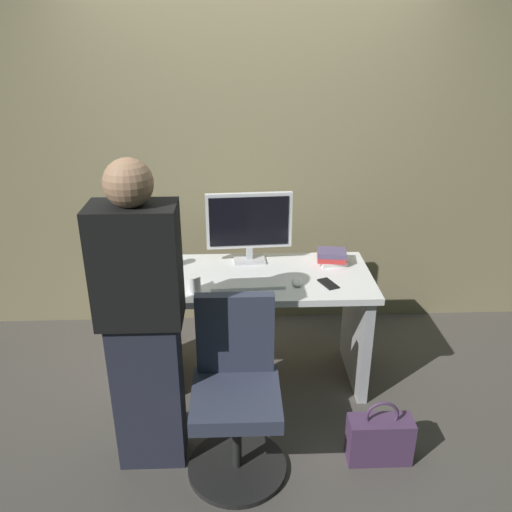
{
  "coord_description": "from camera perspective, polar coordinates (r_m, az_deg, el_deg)",
  "views": [
    {
      "loc": [
        -0.11,
        -2.89,
        2.15
      ],
      "look_at": [
        0.0,
        -0.05,
        0.9
      ],
      "focal_mm": 36.91,
      "sensor_mm": 36.0,
      "label": 1
    }
  ],
  "objects": [
    {
      "name": "office_chair",
      "position": [
        2.76,
        -2.18,
        -14.98
      ],
      "size": [
        0.52,
        0.52,
        0.94
      ],
      "color": "black",
      "rests_on": "ground"
    },
    {
      "name": "ground_plane",
      "position": [
        3.6,
        -0.03,
        -12.97
      ],
      "size": [
        9.0,
        9.0,
        0.0
      ],
      "primitive_type": "plane",
      "color": "#4C4742"
    },
    {
      "name": "monitor",
      "position": [
        3.3,
        -0.75,
        3.53
      ],
      "size": [
        0.54,
        0.15,
        0.46
      ],
      "color": "silver",
      "rests_on": "desk"
    },
    {
      "name": "keyboard",
      "position": [
        3.08,
        -0.91,
        -3.08
      ],
      "size": [
        0.44,
        0.15,
        0.02
      ],
      "primitive_type": "cube",
      "rotation": [
        0.0,
        0.0,
        0.05
      ],
      "color": "white",
      "rests_on": "desk"
    },
    {
      "name": "book_stack",
      "position": [
        3.38,
        8.23,
        -0.08
      ],
      "size": [
        0.2,
        0.17,
        0.09
      ],
      "color": "white",
      "rests_on": "desk"
    },
    {
      "name": "mouse",
      "position": [
        3.1,
        4.46,
        -2.83
      ],
      "size": [
        0.06,
        0.1,
        0.03
      ],
      "primitive_type": "ellipsoid",
      "color": "white",
      "rests_on": "desk"
    },
    {
      "name": "person_at_desk",
      "position": [
        2.61,
        -12.24,
        -6.98
      ],
      "size": [
        0.4,
        0.24,
        1.64
      ],
      "color": "#262838",
      "rests_on": "ground"
    },
    {
      "name": "cell_phone",
      "position": [
        3.12,
        7.83,
        -2.99
      ],
      "size": [
        0.12,
        0.16,
        0.01
      ],
      "primitive_type": "cube",
      "rotation": [
        0.0,
        0.0,
        0.39
      ],
      "color": "black",
      "rests_on": "desk"
    },
    {
      "name": "cup_by_monitor",
      "position": [
        3.36,
        -8.65,
        -0.31
      ],
      "size": [
        0.07,
        0.07,
        0.09
      ],
      "primitive_type": "cylinder",
      "color": "#3372B2",
      "rests_on": "desk"
    },
    {
      "name": "wall_back",
      "position": [
        3.79,
        -0.53,
        13.82
      ],
      "size": [
        6.4,
        0.1,
        3.0
      ],
      "primitive_type": "cube",
      "color": "#8C7F5B",
      "rests_on": "ground"
    },
    {
      "name": "desk",
      "position": [
        3.32,
        -0.03,
        -5.76
      ],
      "size": [
        1.42,
        0.67,
        0.75
      ],
      "color": "white",
      "rests_on": "ground"
    },
    {
      "name": "handbag",
      "position": [
        3.03,
        13.24,
        -18.7
      ],
      "size": [
        0.34,
        0.14,
        0.38
      ],
      "color": "#4C3356",
      "rests_on": "ground"
    },
    {
      "name": "cup_near_keyboard",
      "position": [
        3.02,
        -6.74,
        -2.99
      ],
      "size": [
        0.08,
        0.08,
        0.1
      ],
      "primitive_type": "cylinder",
      "color": "silver",
      "rests_on": "desk"
    }
  ]
}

